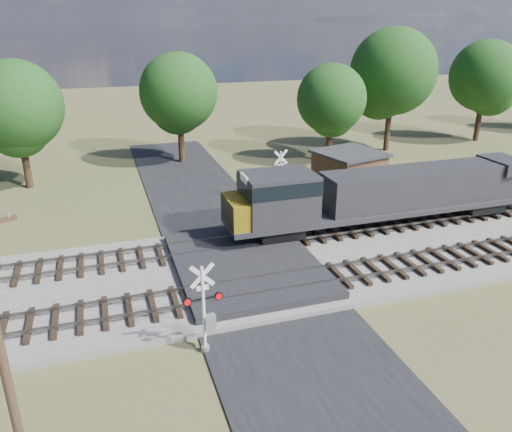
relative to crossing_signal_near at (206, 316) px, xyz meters
name	(u,v)px	position (x,y,z in m)	size (l,w,h in m)	color
ground	(249,276)	(3.33, 5.37, -1.58)	(160.00, 160.00, 0.00)	#4C542C
ballast_bed	(414,244)	(13.33, 5.87, -1.43)	(140.00, 10.00, 0.30)	gray
road	(249,275)	(3.33, 5.37, -1.54)	(7.00, 60.00, 0.08)	black
crossing_panel	(246,266)	(3.33, 5.87, -1.26)	(7.00, 9.00, 0.62)	#262628
track_near	(323,277)	(6.45, 3.37, -1.17)	(140.00, 2.60, 0.33)	black
track_far	(286,237)	(6.45, 8.37, -1.17)	(140.00, 2.60, 0.33)	black
crossing_signal_near	(206,316)	(0.00, 0.00, 0.00)	(1.53, 0.33, 3.80)	silver
crossing_signal_far	(279,184)	(8.11, 13.97, 0.11)	(1.63, 0.41, 4.07)	silver
equipment_shed	(349,171)	(14.33, 15.91, -0.06)	(5.33, 5.33, 3.00)	#492A1F
treeline	(281,87)	(12.76, 26.31, 4.88)	(81.58, 10.47, 11.51)	black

